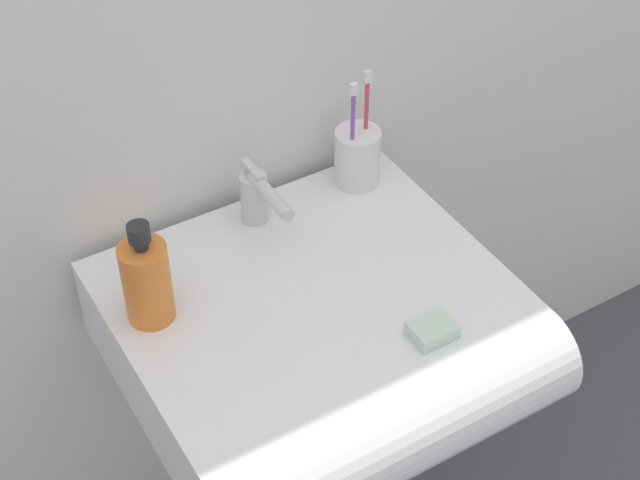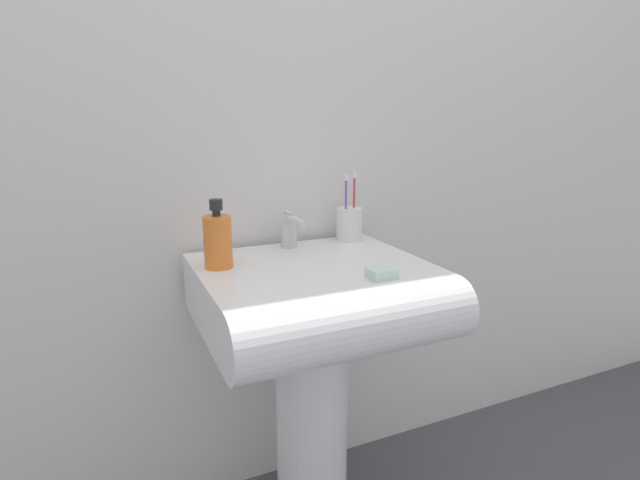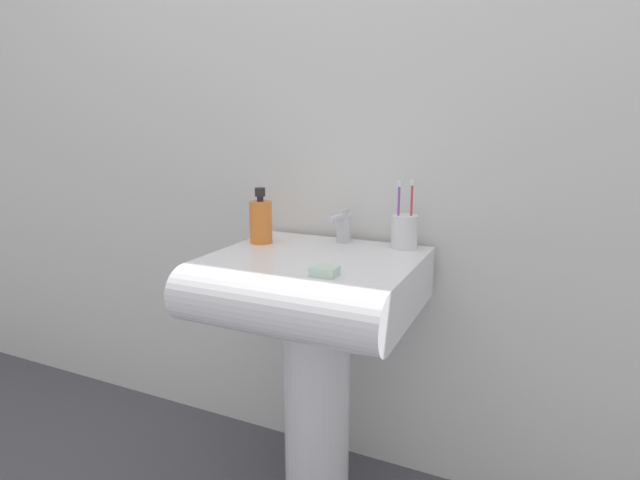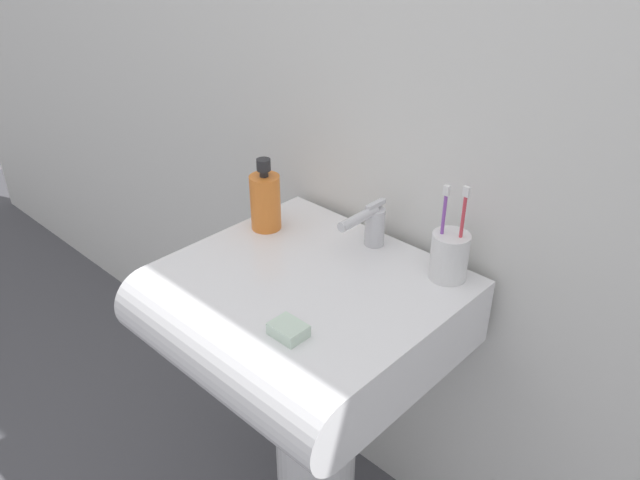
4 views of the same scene
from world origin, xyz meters
TOP-DOWN VIEW (x-y plane):
  - wall_back at (0.00, 0.28)m, footprint 5.00×0.05m
  - sink_pedestal at (0.00, 0.00)m, footprint 0.20×0.20m
  - sink_basin at (0.00, -0.06)m, footprint 0.57×0.54m
  - faucet at (0.01, 0.17)m, footprint 0.04×0.14m
  - toothbrush_cup at (0.20, 0.18)m, footprint 0.08×0.08m
  - soap_bottle at (-0.22, 0.07)m, footprint 0.07×0.07m
  - bar_soap at (0.10, -0.18)m, footprint 0.06×0.05m

SIDE VIEW (x-z plane):
  - sink_pedestal at x=0.00m, z-range 0.00..0.64m
  - sink_basin at x=0.00m, z-range 0.64..0.79m
  - bar_soap at x=0.10m, z-range 0.79..0.82m
  - toothbrush_cup at x=0.20m, z-range 0.74..0.95m
  - faucet at x=0.01m, z-range 0.80..0.90m
  - soap_bottle at x=-0.22m, z-range 0.78..0.95m
  - wall_back at x=0.00m, z-range 0.00..2.40m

